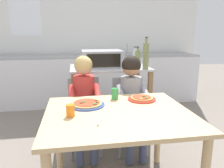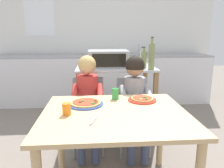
{
  "view_description": "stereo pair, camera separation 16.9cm",
  "coord_description": "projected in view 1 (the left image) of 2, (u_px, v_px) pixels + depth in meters",
  "views": [
    {
      "loc": [
        -0.31,
        -1.57,
        1.32
      ],
      "look_at": [
        0.0,
        0.3,
        0.88
      ],
      "focal_mm": 35.73,
      "sensor_mm": 36.0,
      "label": 1
    },
    {
      "loc": [
        -0.14,
        -1.59,
        1.32
      ],
      "look_at": [
        0.0,
        0.3,
        0.88
      ],
      "focal_mm": 35.73,
      "sensor_mm": 36.0,
      "label": 2
    }
  ],
  "objects": [
    {
      "name": "kitchen_counter",
      "position": [
        92.0,
        79.0,
        4.21
      ],
      "size": [
        3.99,
        0.6,
        1.1
      ],
      "color": "silver",
      "rests_on": "ground"
    },
    {
      "name": "dining_chair_right",
      "position": [
        129.0,
        109.0,
        2.49
      ],
      "size": [
        0.36,
        0.36,
        0.81
      ],
      "color": "gray",
      "rests_on": "ground"
    },
    {
      "name": "pizza_plate_red_rimmed",
      "position": [
        142.0,
        98.0,
        1.99
      ],
      "size": [
        0.25,
        0.25,
        0.03
      ],
      "color": "red",
      "rests_on": "dining_table"
    },
    {
      "name": "kitchen_island_cart",
      "position": [
        109.0,
        90.0,
        2.84
      ],
      "size": [
        0.97,
        0.64,
        0.9
      ],
      "color": "#B7BABF",
      "rests_on": "ground"
    },
    {
      "name": "child_in_red_shirt",
      "position": [
        84.0,
        95.0,
        2.3
      ],
      "size": [
        0.32,
        0.42,
        1.06
      ],
      "color": "#424C6B",
      "rests_on": "ground"
    },
    {
      "name": "toaster_oven",
      "position": [
        102.0,
        59.0,
        2.74
      ],
      "size": [
        0.49,
        0.38,
        0.2
      ],
      "color": "#999BA0",
      "rests_on": "kitchen_island_cart"
    },
    {
      "name": "serving_spoon",
      "position": [
        100.0,
        121.0,
        1.5
      ],
      "size": [
        0.06,
        0.14,
        0.01
      ],
      "primitive_type": "cylinder",
      "rotation": [
        0.0,
        1.57,
        1.25
      ],
      "color": "#B7BABF",
      "rests_on": "dining_table"
    },
    {
      "name": "bottle_squat_spirits",
      "position": [
        146.0,
        56.0,
        2.56
      ],
      "size": [
        0.07,
        0.07,
        0.37
      ],
      "color": "olive",
      "rests_on": "kitchen_island_cart"
    },
    {
      "name": "dining_chair_left",
      "position": [
        84.0,
        110.0,
        2.46
      ],
      "size": [
        0.36,
        0.36,
        0.81
      ],
      "color": "gray",
      "rests_on": "ground"
    },
    {
      "name": "drinking_cup_orange",
      "position": [
        70.0,
        111.0,
        1.6
      ],
      "size": [
        0.06,
        0.06,
        0.09
      ],
      "primitive_type": "cylinder",
      "color": "orange",
      "rests_on": "dining_table"
    },
    {
      "name": "ground_plane",
      "position": [
        101.0,
        133.0,
        2.97
      ],
      "size": [
        11.62,
        11.62,
        0.0
      ],
      "primitive_type": "plane",
      "color": "slate"
    },
    {
      "name": "child_in_grey_shirt",
      "position": [
        132.0,
        93.0,
        2.33
      ],
      "size": [
        0.32,
        0.42,
        1.06
      ],
      "color": "#424C6B",
      "rests_on": "ground"
    },
    {
      "name": "pizza_plate_blue_rimmed",
      "position": [
        87.0,
        104.0,
        1.84
      ],
      "size": [
        0.29,
        0.29,
        0.03
      ],
      "color": "#3356B7",
      "rests_on": "dining_table"
    },
    {
      "name": "bottle_tall_green_wine",
      "position": [
        135.0,
        57.0,
        2.94
      ],
      "size": [
        0.06,
        0.06,
        0.24
      ],
      "color": "#ADB7B2",
      "rests_on": "kitchen_island_cart"
    },
    {
      "name": "dining_table",
      "position": [
        118.0,
        125.0,
        1.71
      ],
      "size": [
        1.1,
        0.95,
        0.73
      ],
      "color": "tan",
      "rests_on": "ground"
    },
    {
      "name": "bottle_clear_vinegar",
      "position": [
        138.0,
        59.0,
        2.69
      ],
      "size": [
        0.07,
        0.07,
        0.25
      ],
      "color": "olive",
      "rests_on": "kitchen_island_cart"
    },
    {
      "name": "back_wall_tiled",
      "position": [
        90.0,
        30.0,
        4.39
      ],
      "size": [
        4.43,
        0.13,
        2.7
      ],
      "color": "white",
      "rests_on": "ground"
    },
    {
      "name": "drinking_cup_green",
      "position": [
        115.0,
        94.0,
        2.01
      ],
      "size": [
        0.06,
        0.06,
        0.1
      ],
      "primitive_type": "cylinder",
      "color": "green",
      "rests_on": "dining_table"
    }
  ]
}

